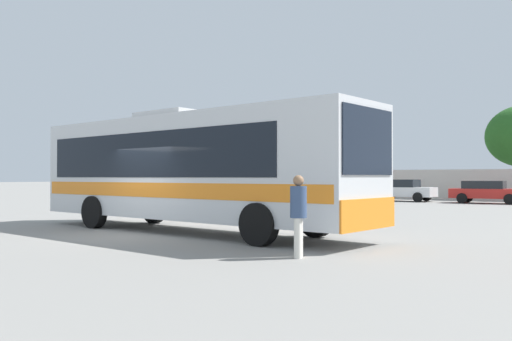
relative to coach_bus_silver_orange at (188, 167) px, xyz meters
The scene contains 10 objects.
ground_plane 8.60m from the coach_bus_silver_orange, 94.42° to the left, with size 300.00×300.00×0.00m, color gray.
perimeter_wall 27.52m from the coach_bus_silver_orange, 91.35° to the left, with size 80.00×0.30×2.19m, color beige.
coach_bus_silver_orange is the anchor object (origin of this frame).
attendant_by_bus_door 6.10m from the coach_bus_silver_orange, 25.52° to the right, with size 0.43×0.43×1.69m.
parked_car_leftmost_maroon 27.56m from the coach_bus_silver_orange, 119.65° to the left, with size 4.47×2.06×1.49m.
parked_car_second_red 24.89m from the coach_bus_silver_orange, 107.26° to the left, with size 4.19×2.16×1.42m.
parked_car_third_white 23.64m from the coach_bus_silver_orange, 94.73° to the left, with size 4.11×1.99×1.48m.
parked_car_rightmost_red 23.85m from the coach_bus_silver_orange, 81.75° to the left, with size 4.43×2.15×1.41m.
roadside_tree_left 37.96m from the coach_bus_silver_orange, 118.65° to the left, with size 5.51×5.51×6.59m.
roadside_tree_midleft 32.79m from the coach_bus_silver_orange, 105.63° to the left, with size 4.06×4.06×5.97m.
Camera 1 is at (11.72, -10.35, 1.66)m, focal length 37.59 mm.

